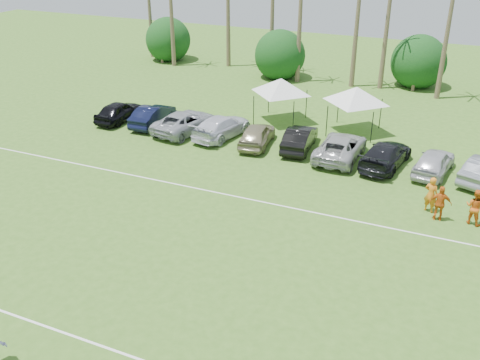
% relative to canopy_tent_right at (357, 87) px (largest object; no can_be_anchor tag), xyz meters
% --- Properties ---
extents(field_lines, '(80.00, 12.10, 0.01)m').
position_rel_canopy_tent_right_xyz_m(field_lines, '(-3.56, -18.03, -3.21)').
color(field_lines, white).
rests_on(field_lines, ground).
extents(bush_tree_0, '(4.00, 4.00, 4.00)m').
position_rel_canopy_tent_right_xyz_m(bush_tree_0, '(-22.56, 12.97, -1.42)').
color(bush_tree_0, brown).
rests_on(bush_tree_0, ground).
extents(bush_tree_1, '(4.00, 4.00, 4.00)m').
position_rel_canopy_tent_right_xyz_m(bush_tree_1, '(-9.56, 12.97, -1.42)').
color(bush_tree_1, brown).
rests_on(bush_tree_1, ground).
extents(bush_tree_2, '(4.00, 4.00, 4.00)m').
position_rel_canopy_tent_right_xyz_m(bush_tree_2, '(2.44, 12.97, -1.42)').
color(bush_tree_2, brown).
rests_on(bush_tree_2, ground).
extents(sideline_player_a, '(0.80, 0.66, 1.89)m').
position_rel_canopy_tent_right_xyz_m(sideline_player_a, '(6.05, -9.56, -2.27)').
color(sideline_player_a, orange).
rests_on(sideline_player_a, ground).
extents(sideline_player_b, '(1.06, 0.94, 1.82)m').
position_rel_canopy_tent_right_xyz_m(sideline_player_b, '(8.10, -9.97, -2.31)').
color(sideline_player_b, '#D75D17').
rests_on(sideline_player_b, ground).
extents(sideline_player_c, '(1.11, 0.57, 1.81)m').
position_rel_canopy_tent_right_xyz_m(sideline_player_c, '(6.55, -10.28, -2.31)').
color(sideline_player_c, '#CC5C16').
rests_on(sideline_player_c, ground).
extents(canopy_tent_left, '(4.57, 4.57, 3.71)m').
position_rel_canopy_tent_right_xyz_m(canopy_tent_left, '(-5.41, 0.11, -0.04)').
color(canopy_tent_left, black).
rests_on(canopy_tent_left, ground).
extents(canopy_tent_right, '(4.64, 4.64, 3.76)m').
position_rel_canopy_tent_right_xyz_m(canopy_tent_right, '(0.00, 0.00, 0.00)').
color(canopy_tent_right, black).
rests_on(canopy_tent_right, ground).
extents(parked_car_0, '(1.81, 4.32, 1.46)m').
position_rel_canopy_tent_right_xyz_m(parked_car_0, '(-16.17, -4.56, -2.49)').
color(parked_car_0, black).
rests_on(parked_car_0, ground).
extents(parked_car_1, '(1.75, 4.50, 1.46)m').
position_rel_canopy_tent_right_xyz_m(parked_car_1, '(-13.43, -4.35, -2.49)').
color(parked_car_1, black).
rests_on(parked_car_1, ground).
extents(parked_car_2, '(3.21, 5.57, 1.46)m').
position_rel_canopy_tent_right_xyz_m(parked_car_2, '(-10.69, -4.62, -2.49)').
color(parked_car_2, '#A0A3A9').
rests_on(parked_car_2, ground).
extents(parked_car_3, '(2.90, 5.31, 1.46)m').
position_rel_canopy_tent_right_xyz_m(parked_car_3, '(-7.95, -4.45, -2.49)').
color(parked_car_3, silver).
rests_on(parked_car_3, ground).
extents(parked_car_4, '(2.27, 4.47, 1.46)m').
position_rel_canopy_tent_right_xyz_m(parked_car_4, '(-5.21, -4.89, -2.49)').
color(parked_car_4, gray).
rests_on(parked_car_4, ground).
extents(parked_car_5, '(1.93, 4.55, 1.46)m').
position_rel_canopy_tent_right_xyz_m(parked_car_5, '(-2.47, -4.41, -2.49)').
color(parked_car_5, black).
rests_on(parked_car_5, ground).
extents(parked_car_6, '(2.51, 5.29, 1.46)m').
position_rel_canopy_tent_right_xyz_m(parked_car_6, '(0.27, -4.78, -2.49)').
color(parked_car_6, '#A9A9A9').
rests_on(parked_car_6, ground).
extents(parked_car_7, '(2.78, 5.28, 1.46)m').
position_rel_canopy_tent_right_xyz_m(parked_car_7, '(3.01, -4.86, -2.49)').
color(parked_car_7, black).
rests_on(parked_car_7, ground).
extents(parked_car_8, '(2.36, 4.50, 1.46)m').
position_rel_canopy_tent_right_xyz_m(parked_car_8, '(5.75, -4.81, -2.49)').
color(parked_car_8, silver).
rests_on(parked_car_8, ground).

